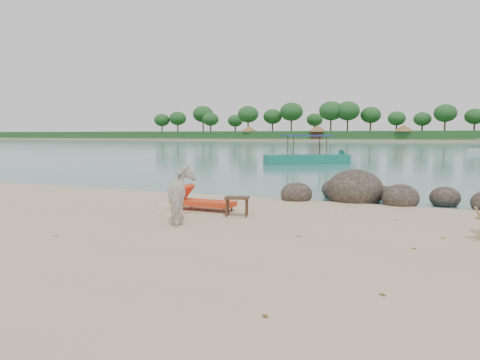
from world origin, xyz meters
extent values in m
plane|color=#3C7379|center=(0.00, 90.00, 0.00)|extent=(400.00, 400.00, 0.00)
cube|color=tan|center=(0.00, 170.00, 0.00)|extent=(420.00, 90.00, 1.40)
cube|color=#1E4C1E|center=(0.00, 135.00, 1.90)|extent=(420.00, 18.00, 2.40)
ellipsoid|color=black|center=(0.08, 5.99, 0.17)|extent=(0.99, 1.09, 0.74)
ellipsoid|color=black|center=(1.78, 6.69, 0.31)|extent=(1.75, 1.92, 1.31)
ellipsoid|color=black|center=(3.18, 6.29, 0.19)|extent=(1.08, 1.19, 0.81)
ellipsoid|color=black|center=(4.38, 7.09, 0.16)|extent=(0.90, 0.98, 0.67)
ellipsoid|color=black|center=(0.98, 7.69, 0.18)|extent=(1.00, 1.10, 0.75)
ellipsoid|color=black|center=(2.58, 7.89, 0.11)|extent=(0.65, 0.71, 0.49)
imported|color=white|center=(-1.25, 1.28, 0.65)|extent=(1.42, 1.68, 1.30)
plane|color=brown|center=(3.71, -2.05, 0.01)|extent=(0.14, 0.14, 0.00)
plane|color=brown|center=(-3.51, 3.51, 0.01)|extent=(0.13, 0.13, 0.00)
plane|color=brown|center=(-1.50, 2.44, 0.01)|extent=(0.13, 0.13, 0.00)
plane|color=brown|center=(4.38, 1.84, 0.01)|extent=(0.12, 0.12, 0.00)
plane|color=brown|center=(3.91, 0.71, 0.01)|extent=(0.12, 0.12, 0.00)
plane|color=brown|center=(-0.57, 3.90, 0.01)|extent=(0.11, 0.11, 0.00)
plane|color=brown|center=(-4.26, 2.83, 0.01)|extent=(0.11, 0.11, 0.00)
plane|color=brown|center=(-2.62, 2.13, 0.01)|extent=(0.12, 0.12, 0.00)
plane|color=brown|center=(-0.21, 3.11, 0.01)|extent=(0.12, 0.12, 0.00)
plane|color=brown|center=(1.79, 3.97, 0.01)|extent=(0.10, 0.10, 0.00)
plane|color=brown|center=(1.72, 0.84, 0.01)|extent=(0.10, 0.10, 0.00)
plane|color=brown|center=(-1.37, 3.59, 0.01)|extent=(0.11, 0.11, 0.00)
plane|color=brown|center=(2.59, -3.33, 0.01)|extent=(0.14, 0.14, 0.00)
plane|color=brown|center=(3.34, 3.43, 0.01)|extent=(0.14, 0.14, 0.00)
plane|color=brown|center=(2.19, 3.66, 0.01)|extent=(0.12, 0.12, 0.00)
plane|color=brown|center=(-2.80, -1.10, 0.01)|extent=(0.11, 0.11, 0.00)
camera|label=1|loc=(4.40, -8.11, 2.08)|focal=35.00mm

